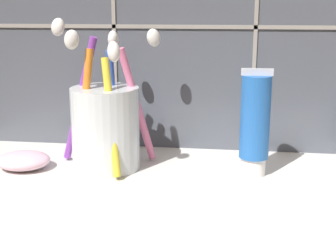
# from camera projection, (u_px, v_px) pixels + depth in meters

# --- Properties ---
(sink_counter) EXTENTS (0.74, 0.29, 0.02)m
(sink_counter) POSITION_uv_depth(u_px,v_px,m) (238.00, 197.00, 0.51)
(sink_counter) COLOR silver
(sink_counter) RESTS_ON ground
(toothbrush_cup) EXTENTS (0.14, 0.10, 0.18)m
(toothbrush_cup) POSITION_uv_depth(u_px,v_px,m) (105.00, 124.00, 0.56)
(toothbrush_cup) COLOR silver
(toothbrush_cup) RESTS_ON sink_counter
(toothpaste_tube) EXTENTS (0.04, 0.03, 0.12)m
(toothpaste_tube) POSITION_uv_depth(u_px,v_px,m) (255.00, 124.00, 0.53)
(toothpaste_tube) COLOR white
(toothpaste_tube) RESTS_ON sink_counter
(soap_bar) EXTENTS (0.06, 0.06, 0.02)m
(soap_bar) POSITION_uv_depth(u_px,v_px,m) (23.00, 160.00, 0.57)
(soap_bar) COLOR #DBB2C6
(soap_bar) RESTS_ON sink_counter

